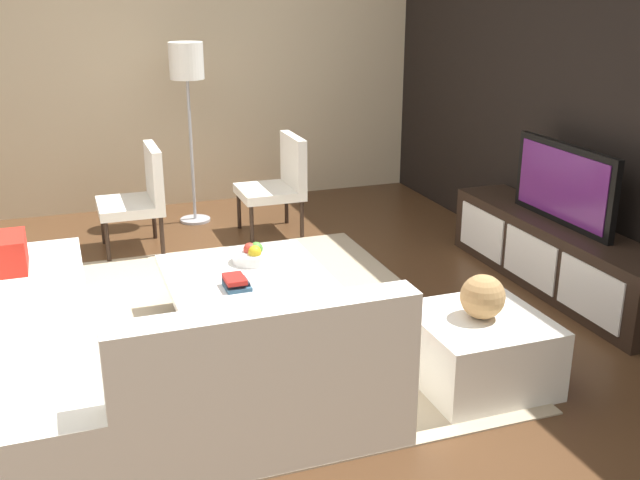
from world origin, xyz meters
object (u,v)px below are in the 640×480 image
Objects in this scene: decorative_ball at (483,297)px; ottoman at (479,350)px; coffee_table at (247,299)px; television at (564,184)px; sectional_couch at (86,355)px; accent_chair_near at (141,192)px; floor_lamp at (187,73)px; media_console at (556,255)px; fruit_bowl at (254,255)px; book_stack at (236,283)px; accent_chair_far at (280,179)px.

ottoman is at bearing 0.00° from decorative_ball.
coffee_table is 1.56m from decorative_ball.
sectional_couch is (0.52, -3.32, -0.51)m from television.
floor_lamp is at bearing 132.99° from accent_chair_near.
coffee_table is 0.64× the size of floor_lamp.
media_console is 2.22m from fruit_bowl.
accent_chair_near is 3.26m from decorative_ball.
television is at bearing 129.15° from ottoman.
book_stack is (0.12, -2.41, 0.16)m from media_console.
decorative_ball is 1.33× the size of book_stack.
sectional_couch is 2.40× the size of coffee_table.
television is at bearing 98.83° from sectional_couch.
floor_lamp is 3.83m from ottoman.
coffee_table is at bearing 152.02° from book_stack.
coffee_table is at bearing -29.44° from fruit_bowl.
floor_lamp reaches higher than fruit_bowl.
television is 1.52× the size of ottoman.
fruit_bowl is (-0.18, 0.10, 0.23)m from coffee_table.
fruit_bowl is at bearing 13.05° from accent_chair_near.
coffee_table is 1.21× the size of accent_chair_near.
book_stack is at bearing -128.12° from ottoman.
media_console is 2.30m from coffee_table.
floor_lamp is 2.41m from fruit_bowl.
sectional_couch reaches higher than coffee_table.
ottoman reaches higher than coffee_table.
coffee_table is at bearing -137.30° from ottoman.
accent_chair_near is 1.69m from fruit_bowl.
media_console is at bearing 98.83° from sectional_couch.
decorative_ball is at bearing 0.02° from accent_chair_far.
coffee_table is at bearing 121.04° from sectional_couch.
fruit_bowl is at bearing 125.22° from sectional_couch.
sectional_couch is 1.38m from fruit_bowl.
television is 1.01× the size of coffee_table.
sectional_couch is at bearing -41.53° from accent_chair_far.
media_console is at bearing -90.00° from television.
television is 0.42× the size of sectional_couch.
ottoman is at bearing 42.70° from coffee_table.
ottoman is at bearing 21.44° from accent_chair_near.
decorative_ball is (2.91, 1.48, 0.03)m from accent_chair_near.
coffee_table is 1.53m from ottoman.
decorative_ball is (0.51, 2.06, 0.24)m from sectional_couch.
floor_lamp is 3.74m from decorative_ball.
decorative_ball is 1.47m from book_stack.
floor_lamp reaches higher than television.
coffee_table is 2.00m from accent_chair_far.
accent_chair_near is at bearing -93.34° from accent_chair_far.
television is 1.73m from ottoman.
sectional_couch is (0.52, -3.32, 0.03)m from media_console.
sectional_couch is 1.00m from book_stack.
ottoman is (1.12, 1.04, -0.00)m from coffee_table.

